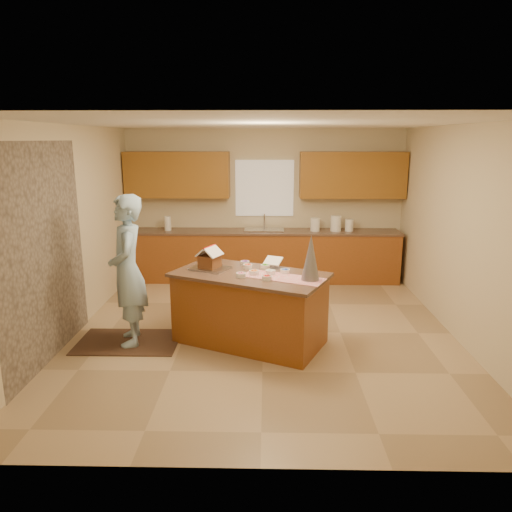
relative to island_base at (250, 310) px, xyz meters
name	(u,v)px	position (x,y,z in m)	size (l,w,h in m)	color
floor	(263,332)	(0.17, 0.32, -0.43)	(5.50, 5.50, 0.00)	tan
ceiling	(264,123)	(0.17, 0.32, 2.27)	(5.50, 5.50, 0.00)	silver
wall_back	(264,205)	(0.17, 3.07, 0.92)	(5.50, 5.50, 0.00)	beige
wall_front	(261,306)	(0.17, -2.43, 0.92)	(5.50, 5.50, 0.00)	beige
wall_left	(69,232)	(-2.33, 0.32, 0.92)	(5.50, 5.50, 0.00)	beige
wall_right	(461,234)	(2.67, 0.32, 0.92)	(5.50, 5.50, 0.00)	beige
stone_accent	(44,254)	(-2.31, -0.48, 0.82)	(2.50, 2.50, 0.00)	gray
window_curtain	(265,188)	(0.17, 3.04, 1.22)	(1.05, 0.03, 1.00)	white
back_counter_base	(264,257)	(0.17, 2.77, 0.01)	(4.80, 0.60, 0.88)	brown
back_counter_top	(264,232)	(0.17, 2.77, 0.47)	(4.85, 0.63, 0.04)	brown
upper_cabinet_left	(177,175)	(-1.38, 2.89, 1.47)	(1.85, 0.35, 0.80)	#9A6221
upper_cabinet_right	(352,175)	(1.72, 2.89, 1.47)	(1.85, 0.35, 0.80)	#9A6221
sink	(264,232)	(0.17, 2.77, 0.46)	(0.70, 0.45, 0.12)	silver
faucet	(264,221)	(0.17, 2.95, 0.63)	(0.03, 0.03, 0.28)	silver
island_base	(250,310)	(0.00, 0.00, 0.00)	(1.78, 0.89, 0.87)	brown
island_top	(250,275)	(0.00, 0.00, 0.45)	(1.85, 0.97, 0.04)	brown
table_runner	(283,278)	(0.40, -0.19, 0.48)	(0.99, 0.36, 0.01)	red
baking_tray	(210,268)	(-0.51, 0.18, 0.49)	(0.45, 0.34, 0.02)	silver
cookbook	(273,261)	(0.29, 0.28, 0.56)	(0.22, 0.02, 0.18)	white
tinsel_tree	(311,258)	(0.72, -0.28, 0.74)	(0.22, 0.22, 0.54)	#9EA0AA
rug	(129,342)	(-1.55, -0.05, -0.43)	(1.27, 0.83, 0.01)	black
boy	(128,271)	(-1.50, -0.05, 0.51)	(0.68, 0.45, 1.87)	#9CC1DD
canister_a	(315,224)	(1.07, 2.77, 0.60)	(0.17, 0.17, 0.23)	white
canister_b	(336,223)	(1.44, 2.77, 0.62)	(0.19, 0.19, 0.28)	white
canister_c	(349,225)	(1.68, 2.77, 0.59)	(0.15, 0.15, 0.21)	white
paper_towel	(168,223)	(-1.57, 2.77, 0.61)	(0.12, 0.12, 0.26)	white
gingerbread_house	(210,259)	(-0.51, 0.18, 0.60)	(0.36, 0.36, 0.28)	brown
candy_bowls	(259,271)	(0.12, 0.03, 0.50)	(0.65, 0.81, 0.05)	silver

